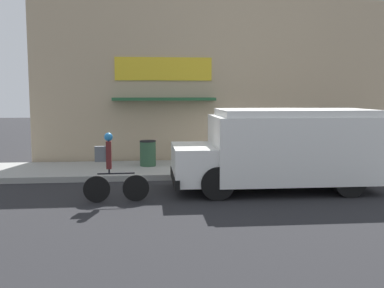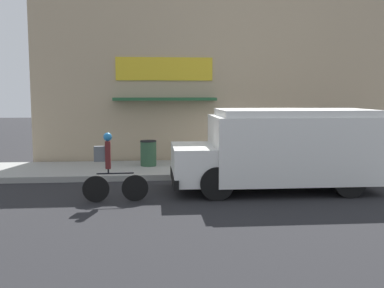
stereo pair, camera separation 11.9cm
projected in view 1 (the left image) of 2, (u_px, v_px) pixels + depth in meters
ground_plane at (249, 179)px, 13.41m from camera, size 70.00×70.00×0.00m
sidewalk at (239, 168)px, 14.84m from camera, size 28.00×2.90×0.17m
storefront at (229, 82)px, 16.12m from camera, size 14.00×0.80×5.91m
school_bus at (283, 148)px, 11.81m from camera, size 5.36×2.73×2.14m
cyclist at (111, 169)px, 10.51m from camera, size 1.54×0.20×1.65m
trash_bin at (148, 153)px, 14.74m from camera, size 0.53×0.53×0.84m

